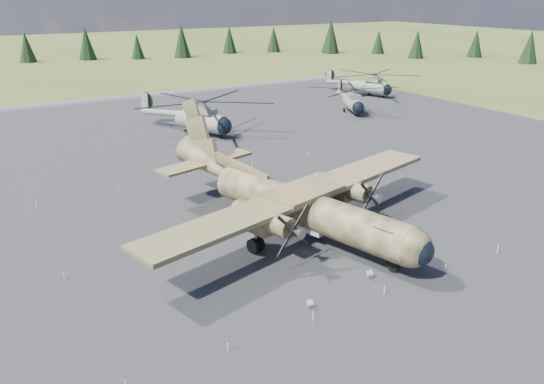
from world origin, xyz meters
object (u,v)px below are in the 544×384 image
helicopter_near (202,111)px  helicopter_mid (353,96)px  transport_plane (292,199)px  helicopter_far (371,80)px

helicopter_near → helicopter_mid: 28.17m
transport_plane → helicopter_far: bearing=29.0°
helicopter_mid → helicopter_far: bearing=62.4°
transport_plane → helicopter_mid: 49.30m
transport_plane → helicopter_mid: transport_plane is taller
transport_plane → helicopter_near: 34.98m
helicopter_near → transport_plane: bearing=-125.6°
helicopter_mid → helicopter_near: bearing=-155.2°
helicopter_far → transport_plane: bearing=-154.3°
helicopter_mid → helicopter_far: helicopter_far is taller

